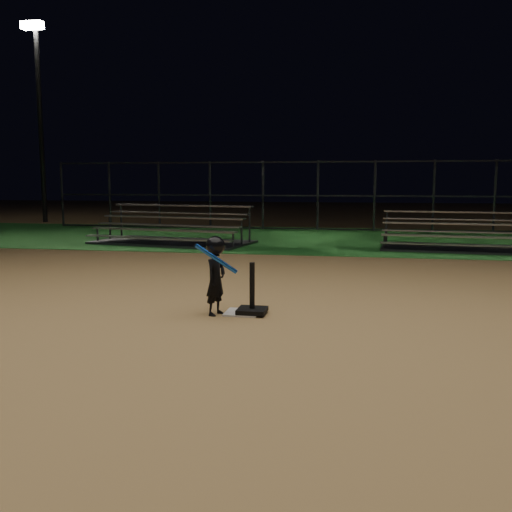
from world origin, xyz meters
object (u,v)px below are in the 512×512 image
at_px(bleacher_right, 461,242).
at_px(child_batter, 216,273).
at_px(batting_tee, 252,304).
at_px(light_pole_left, 39,106).
at_px(home_plate, 242,313).
at_px(bleacher_left, 172,236).

bearing_deg(bleacher_right, child_batter, -113.68).
bearing_deg(bleacher_right, batting_tee, -111.36).
relative_size(batting_tee, light_pole_left, 0.08).
xyz_separation_m(home_plate, batting_tee, (0.14, -0.03, 0.13)).
relative_size(bleacher_left, light_pole_left, 0.57).
relative_size(batting_tee, bleacher_right, 0.16).
height_order(bleacher_left, bleacher_right, bleacher_left).
xyz_separation_m(home_plate, bleacher_left, (-3.73, 7.90, 0.21)).
bearing_deg(home_plate, bleacher_left, 115.28).
bearing_deg(child_batter, light_pole_left, 57.14).
bearing_deg(home_plate, batting_tee, -10.63).
xyz_separation_m(bleacher_left, bleacher_right, (7.83, -0.02, -0.02)).
xyz_separation_m(batting_tee, bleacher_left, (-3.87, 7.93, 0.08)).
xyz_separation_m(child_batter, light_pole_left, (-11.67, 15.08, 4.38)).
distance_m(child_batter, bleacher_left, 8.73).
relative_size(child_batter, light_pole_left, 0.13).
bearing_deg(bleacher_left, light_pole_left, 149.18).
distance_m(bleacher_right, light_pole_left, 18.21).
relative_size(child_batter, bleacher_right, 0.26).
xyz_separation_m(bleacher_left, light_pole_left, (-8.27, 7.04, 4.72)).
bearing_deg(bleacher_right, home_plate, -112.24).
bearing_deg(bleacher_right, bleacher_left, -174.94).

